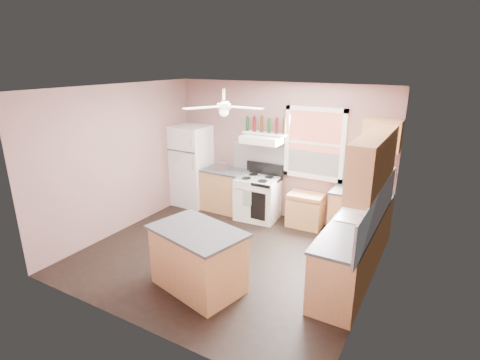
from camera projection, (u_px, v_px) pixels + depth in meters
The scene contains 32 objects.
floor at pixel (226, 255), 6.20m from camera, with size 4.50×4.50×0.00m, color black.
ceiling at pixel (224, 89), 5.37m from camera, with size 4.50×4.50×0.00m, color white.
wall_back at pixel (279, 151), 7.46m from camera, with size 4.50×0.05×2.70m, color #815C58.
wall_right at pixel (378, 205), 4.71m from camera, with size 0.05×4.00×2.70m, color #815C58.
wall_left at pixel (120, 159), 6.86m from camera, with size 0.05×4.00×2.70m, color #815C58.
backsplash_back at pixel (299, 163), 7.27m from camera, with size 2.90×0.03×0.55m, color white.
backsplash_right at pixel (377, 210), 5.03m from camera, with size 0.03×2.60×0.55m, color white.
window_view at pixel (315, 144), 6.99m from camera, with size 1.00×0.02×1.20m, color brown.
window_frame at pixel (314, 144), 6.97m from camera, with size 1.16×0.07×1.36m, color white.
refrigerator at pixel (192, 166), 8.20m from camera, with size 0.74×0.72×1.75m, color white.
base_cabinet_left at pixel (225, 191), 7.98m from camera, with size 0.90×0.60×0.86m, color #AF7949.
counter_left at pixel (225, 170), 7.84m from camera, with size 0.92×0.62×0.04m, color #3E3E40.
toaster at pixel (222, 166), 7.74m from camera, with size 0.28×0.16×0.18m, color silver.
stove at pixel (258, 198), 7.53m from camera, with size 0.81×0.64×0.86m, color white.
range_hood at pixel (262, 139), 7.26m from camera, with size 0.78×0.50×0.14m, color white.
bottle_shelf at pixel (265, 133), 7.33m from camera, with size 0.90×0.26×0.03m, color white.
cart at pixel (305, 210), 7.21m from camera, with size 0.66×0.44×0.66m, color #AF7949.
base_cabinet_corner at pixel (360, 217), 6.65m from camera, with size 1.00×0.60×0.86m, color #AF7949.
base_cabinet_right at pixel (351, 254), 5.40m from camera, with size 0.60×2.20×0.86m, color #AF7949.
counter_corner at pixel (362, 193), 6.51m from camera, with size 1.02×0.62×0.04m, color #3E3E40.
counter_right at pixel (353, 225), 5.26m from camera, with size 0.62×2.22×0.04m, color #3E3E40.
sink at pixel (357, 219), 5.42m from camera, with size 0.55×0.45×0.03m, color silver.
faucet at pixel (369, 216), 5.32m from camera, with size 0.03×0.03×0.14m, color silver.
upper_cabinet_right at pixel (373, 161), 5.08m from camera, with size 0.33×1.80×0.76m, color #AF7949.
upper_cabinet_corner at pixel (382, 135), 6.21m from camera, with size 0.60×0.33×0.52m, color #AF7949.
paper_towel at pixel (386, 173), 6.37m from camera, with size 0.12×0.12×0.26m, color white.
island at pixel (198, 260), 5.22m from camera, with size 1.21×0.77×0.86m, color #AF7949.
island_top at pixel (197, 231), 5.08m from camera, with size 1.28×0.84×0.04m, color #3E3E40.
ceiling_fan_hub at pixel (224, 106), 5.45m from camera, with size 0.20×0.20×0.08m, color white.
soap_bottle at pixel (368, 214), 5.27m from camera, with size 0.09×0.09×0.24m, color silver.
red_caddy at pixel (366, 204), 5.82m from camera, with size 0.18×0.12×0.10m, color #A60E1F.
wine_bottles at pixel (266, 125), 7.27m from camera, with size 0.86×0.06×0.31m.
Camera 1 is at (2.95, -4.67, 3.10)m, focal length 28.00 mm.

